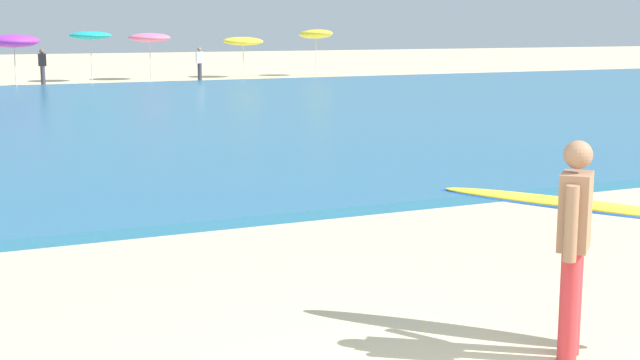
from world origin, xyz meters
TOP-DOWN VIEW (x-y plane):
  - sea at (0.00, 20.39)m, footprint 120.00×28.00m
  - surfer_with_board at (1.49, 1.21)m, footprint 1.85×1.99m
  - beach_umbrella_3 at (0.92, 36.08)m, footprint 2.14×2.15m
  - beach_umbrella_4 at (4.50, 37.85)m, footprint 1.93×1.93m
  - beach_umbrella_5 at (7.35, 38.12)m, footprint 1.99×2.00m
  - beach_umbrella_6 at (12.12, 38.16)m, footprint 2.04×2.06m
  - beach_umbrella_7 at (16.00, 37.80)m, footprint 1.74×1.77m
  - beachgoer_near_row_left at (9.10, 35.83)m, footprint 0.32×0.20m
  - beachgoer_near_row_right at (2.03, 35.87)m, footprint 0.32×0.20m

SIDE VIEW (x-z plane):
  - sea at x=0.00m, z-range 0.00..0.14m
  - beachgoer_near_row_left at x=9.10m, z-range 0.05..1.63m
  - beachgoer_near_row_right at x=2.03m, z-range 0.05..1.63m
  - surfer_with_board at x=1.49m, z-range 0.16..1.89m
  - beach_umbrella_6 at x=12.12m, z-range 0.77..2.83m
  - beach_umbrella_3 at x=0.92m, z-range 0.81..3.04m
  - beach_umbrella_5 at x=7.35m, z-range 0.88..3.13m
  - beach_umbrella_4 at x=4.50m, z-range 0.96..3.28m
  - beach_umbrella_7 at x=16.00m, z-range 0.92..3.35m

